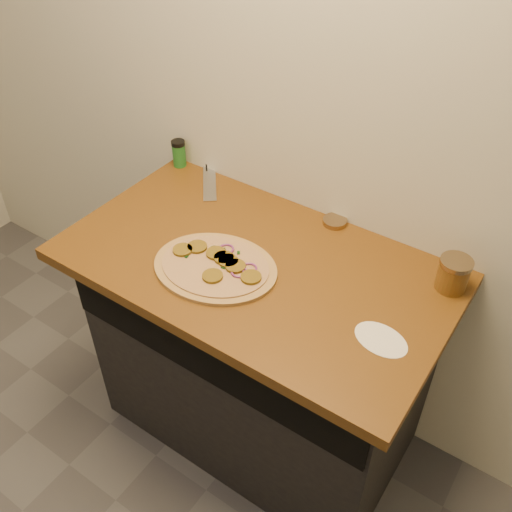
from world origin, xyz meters
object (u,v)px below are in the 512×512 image
Objects in this scene: pizza at (216,266)px; salsa_jar at (453,274)px; chefs_knife at (209,169)px; spice_shaker at (179,153)px.

salsa_jar is at bearing 27.58° from pizza.
salsa_jar is (0.97, -0.11, 0.05)m from chefs_knife.
pizza is 0.69m from salsa_jar.
salsa_jar is at bearing -4.05° from spice_shaker.
spice_shaker is at bearing 175.95° from salsa_jar.
spice_shaker is (-0.48, 0.39, 0.04)m from pizza.
chefs_knife is 0.13m from spice_shaker.
salsa_jar is at bearing -6.41° from chefs_knife.
spice_shaker is (-1.08, 0.08, 0.00)m from salsa_jar.
chefs_knife is at bearing 15.46° from spice_shaker.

